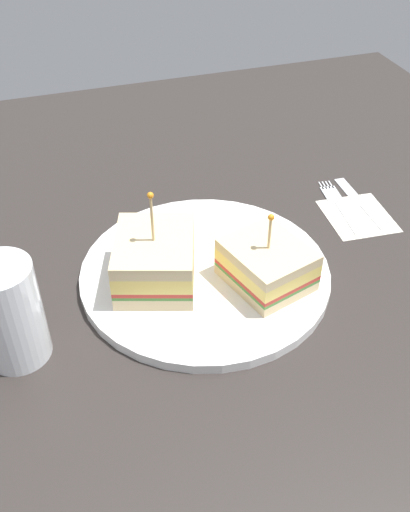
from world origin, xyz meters
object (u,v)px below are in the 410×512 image
at_px(plate, 205,273).
at_px(napkin, 358,216).
at_px(knife, 357,199).
at_px(fork, 336,200).
at_px(drink_glass, 11,318).
at_px(sandwich_half_back, 267,265).
at_px(sandwich_half_front, 155,259).

bearing_deg(plate, napkin, 12.93).
bearing_deg(knife, fork, 166.81).
height_order(drink_glass, fork, drink_glass).
distance_m(fork, knife, 0.03).
bearing_deg(napkin, knife, 62.45).
bearing_deg(sandwich_half_back, knife, 33.83).
bearing_deg(knife, sandwich_half_back, -146.17).
distance_m(drink_glass, knife, 0.49).
height_order(sandwich_half_front, drink_glass, sandwich_half_front).
bearing_deg(sandwich_half_back, plate, 145.77).
relative_size(sandwich_half_front, knife, 0.94).
xyz_separation_m(plate, knife, (0.25, 0.09, -0.00)).
xyz_separation_m(napkin, knife, (0.02, 0.03, 0.00)).
bearing_deg(drink_glass, fork, 18.55).
bearing_deg(napkin, sandwich_half_back, -151.56).
xyz_separation_m(plate, sandwich_half_front, (-0.06, 0.00, 0.03)).
relative_size(drink_glass, knife, 0.87).
relative_size(napkin, knife, 0.72).
height_order(drink_glass, knife, drink_glass).
bearing_deg(drink_glass, sandwich_half_back, 2.46).
distance_m(sandwich_half_back, napkin, 0.20).
height_order(sandwich_half_back, drink_glass, drink_glass).
bearing_deg(plate, fork, 23.12).
height_order(plate, sandwich_half_back, sandwich_half_back).
height_order(sandwich_half_front, knife, sandwich_half_front).
relative_size(plate, sandwich_half_back, 2.65).
relative_size(sandwich_half_front, sandwich_half_back, 1.12).
height_order(plate, sandwich_half_front, sandwich_half_front).
bearing_deg(fork, napkin, -74.57).
bearing_deg(plate, knife, 19.29).
xyz_separation_m(napkin, fork, (-0.01, 0.04, 0.00)).
distance_m(plate, fork, 0.24).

